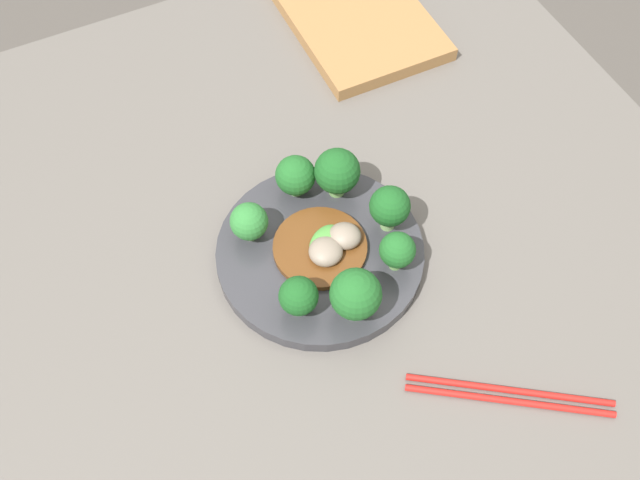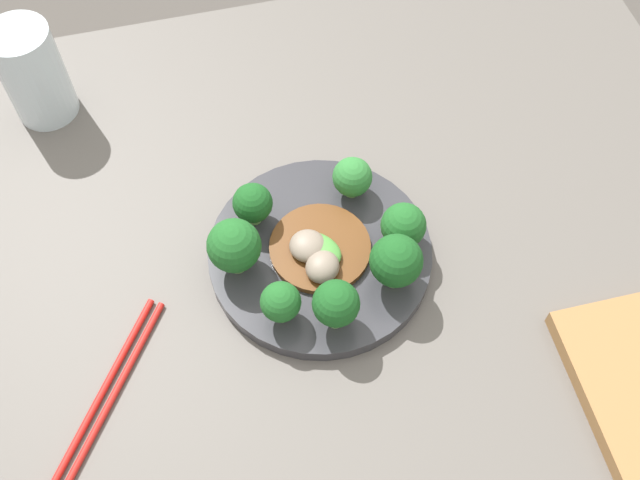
# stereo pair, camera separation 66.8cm
# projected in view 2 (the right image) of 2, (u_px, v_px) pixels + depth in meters

# --- Properties ---
(ground_plane) EXTENTS (8.00, 8.00, 0.00)m
(ground_plane) POSITION_uv_depth(u_px,v_px,m) (345.00, 462.00, 1.43)
(ground_plane) COLOR #4C4742
(table) EXTENTS (0.93, 0.90, 0.74)m
(table) POSITION_uv_depth(u_px,v_px,m) (352.00, 397.00, 1.11)
(table) COLOR #5B5651
(table) RESTS_ON ground_plane
(plate) EXTENTS (0.24, 0.24, 0.02)m
(plate) POSITION_uv_depth(u_px,v_px,m) (320.00, 254.00, 0.81)
(plate) COLOR #333338
(plate) RESTS_ON table
(broccoli_southeast) EXTENTS (0.04, 0.04, 0.05)m
(broccoli_southeast) POSITION_uv_depth(u_px,v_px,m) (253.00, 203.00, 0.79)
(broccoli_southeast) COLOR #70A356
(broccoli_southeast) RESTS_ON plate
(broccoli_northeast) EXTENTS (0.04, 0.04, 0.05)m
(broccoli_northeast) POSITION_uv_depth(u_px,v_px,m) (281.00, 302.00, 0.73)
(broccoli_northeast) COLOR #70A356
(broccoli_northeast) RESTS_ON plate
(broccoli_northwest) EXTENTS (0.05, 0.05, 0.07)m
(broccoli_northwest) POSITION_uv_depth(u_px,v_px,m) (396.00, 261.00, 0.75)
(broccoli_northwest) COLOR #7AAD5B
(broccoli_northwest) RESTS_ON plate
(broccoli_north) EXTENTS (0.05, 0.05, 0.06)m
(broccoli_north) POSITION_uv_depth(u_px,v_px,m) (336.00, 304.00, 0.72)
(broccoli_north) COLOR #89B76B
(broccoli_north) RESTS_ON plate
(broccoli_west) EXTENTS (0.05, 0.05, 0.06)m
(broccoli_west) POSITION_uv_depth(u_px,v_px,m) (403.00, 226.00, 0.78)
(broccoli_west) COLOR #70A356
(broccoli_west) RESTS_ON plate
(broccoli_east) EXTENTS (0.06, 0.06, 0.07)m
(broccoli_east) POSITION_uv_depth(u_px,v_px,m) (234.00, 246.00, 0.75)
(broccoli_east) COLOR #70A356
(broccoli_east) RESTS_ON plate
(broccoli_southwest) EXTENTS (0.04, 0.04, 0.05)m
(broccoli_southwest) POSITION_uv_depth(u_px,v_px,m) (352.00, 177.00, 0.81)
(broccoli_southwest) COLOR #70A356
(broccoli_southwest) RESTS_ON plate
(stirfry_center) EXTENTS (0.11, 0.11, 0.03)m
(stirfry_center) POSITION_uv_depth(u_px,v_px,m) (318.00, 251.00, 0.79)
(stirfry_center) COLOR #5B3314
(stirfry_center) RESTS_ON plate
(drinking_glass) EXTENTS (0.07, 0.07, 0.12)m
(drinking_glass) POSITION_uv_depth(u_px,v_px,m) (33.00, 73.00, 0.87)
(drinking_glass) COLOR silver
(drinking_glass) RESTS_ON table
(chopsticks) EXTENTS (0.14, 0.19, 0.01)m
(chopsticks) POSITION_uv_depth(u_px,v_px,m) (107.00, 396.00, 0.73)
(chopsticks) COLOR red
(chopsticks) RESTS_ON table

